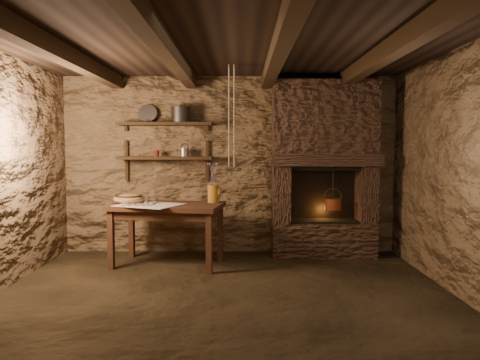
{
  "coord_description": "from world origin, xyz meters",
  "views": [
    {
      "loc": [
        0.17,
        -4.39,
        1.45
      ],
      "look_at": [
        0.15,
        0.9,
        1.07
      ],
      "focal_mm": 35.0,
      "sensor_mm": 36.0,
      "label": 1
    }
  ],
  "objects_px": {
    "iron_stockpot": "(181,115)",
    "red_pot": "(333,203)",
    "stoneware_jug": "(214,185)",
    "work_table": "(168,232)",
    "wooden_bowl": "(129,199)"
  },
  "relations": [
    {
      "from": "work_table",
      "to": "red_pot",
      "type": "height_order",
      "value": "red_pot"
    },
    {
      "from": "work_table",
      "to": "wooden_bowl",
      "type": "height_order",
      "value": "wooden_bowl"
    },
    {
      "from": "work_table",
      "to": "wooden_bowl",
      "type": "xyz_separation_m",
      "value": [
        -0.49,
        0.1,
        0.39
      ]
    },
    {
      "from": "wooden_bowl",
      "to": "work_table",
      "type": "bearing_deg",
      "value": -11.03
    },
    {
      "from": "work_table",
      "to": "wooden_bowl",
      "type": "relative_size",
      "value": 3.73
    },
    {
      "from": "wooden_bowl",
      "to": "red_pot",
      "type": "height_order",
      "value": "red_pot"
    },
    {
      "from": "stoneware_jug",
      "to": "iron_stockpot",
      "type": "xyz_separation_m",
      "value": [
        -0.46,
        0.43,
        0.89
      ]
    },
    {
      "from": "iron_stockpot",
      "to": "red_pot",
      "type": "height_order",
      "value": "iron_stockpot"
    },
    {
      "from": "stoneware_jug",
      "to": "red_pot",
      "type": "distance_m",
      "value": 1.6
    },
    {
      "from": "red_pot",
      "to": "wooden_bowl",
      "type": "bearing_deg",
      "value": -172.07
    },
    {
      "from": "stoneware_jug",
      "to": "wooden_bowl",
      "type": "relative_size",
      "value": 1.32
    },
    {
      "from": "work_table",
      "to": "red_pot",
      "type": "xyz_separation_m",
      "value": [
        2.11,
        0.46,
        0.3
      ]
    },
    {
      "from": "red_pot",
      "to": "work_table",
      "type": "bearing_deg",
      "value": -167.74
    },
    {
      "from": "wooden_bowl",
      "to": "iron_stockpot",
      "type": "distance_m",
      "value": 1.31
    },
    {
      "from": "work_table",
      "to": "red_pot",
      "type": "bearing_deg",
      "value": 21.41
    }
  ]
}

